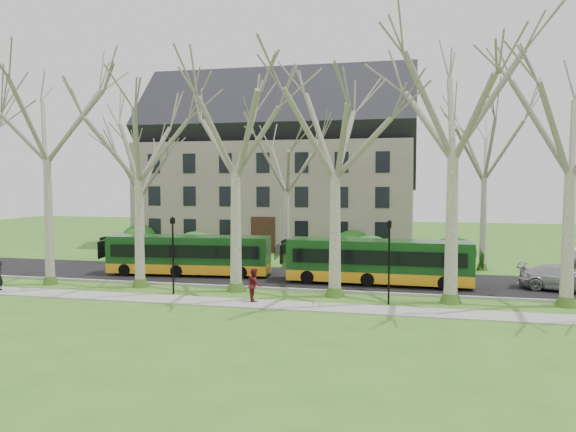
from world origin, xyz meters
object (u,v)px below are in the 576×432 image
object	(u,v)px
sedan	(565,278)
pedestrian_b	(254,285)
bus_lead	(189,255)
bus_follow	(379,261)

from	to	relation	value
sedan	pedestrian_b	xyz separation A→B (m)	(-16.73, -6.63, 0.13)
bus_lead	bus_follow	distance (m)	12.73
sedan	bus_lead	bearing A→B (deg)	106.69
bus_lead	pedestrian_b	world-z (taller)	bus_lead
bus_lead	pedestrian_b	xyz separation A→B (m)	(6.65, -7.03, -0.49)
bus_follow	pedestrian_b	xyz separation A→B (m)	(-6.07, -6.45, -0.53)
bus_lead	bus_follow	size ratio (longest dim) A/B	0.97
bus_lead	sedan	world-z (taller)	bus_lead
sedan	pedestrian_b	world-z (taller)	pedestrian_b
sedan	bus_follow	bearing A→B (deg)	108.65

